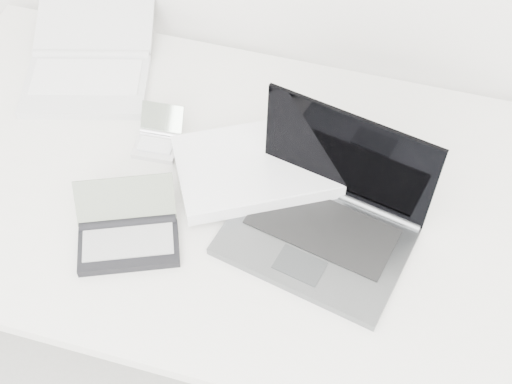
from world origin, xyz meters
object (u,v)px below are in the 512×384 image
(laptop_large, at_px, (290,191))
(netbook_open_white, at_px, (89,67))
(desk, at_px, (275,212))
(palmtop_charcoal, at_px, (128,234))

(laptop_large, relative_size, netbook_open_white, 1.29)
(desk, height_order, netbook_open_white, netbook_open_white)
(laptop_large, bearing_deg, desk, -174.04)
(laptop_large, height_order, palmtop_charcoal, laptop_large)
(desk, bearing_deg, netbook_open_white, 155.46)
(desk, relative_size, palmtop_charcoal, 6.84)
(netbook_open_white, distance_m, palmtop_charcoal, 0.48)
(desk, distance_m, laptop_large, 0.09)
(desk, height_order, palmtop_charcoal, palmtop_charcoal)
(desk, height_order, laptop_large, laptop_large)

